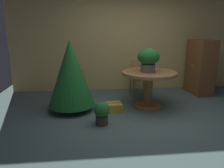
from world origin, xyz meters
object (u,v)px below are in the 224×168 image
Objects in this scene: round_dining_table at (149,80)px; wooden_chair_far at (138,75)px; holiday_tree at (71,73)px; potted_plant at (102,112)px; wooden_cabinet at (200,67)px; flower_vase at (148,58)px; gift_box_gold at (114,107)px.

round_dining_table is 0.93m from wooden_chair_far.
potted_plant is at bearing -52.88° from holiday_tree.
holiday_tree is 3.49× the size of potted_plant.
wooden_cabinet is at bearing 29.17° from round_dining_table.
wooden_chair_far is at bearing 178.38° from wooden_cabinet.
flower_vase is at bearing -150.73° from wooden_cabinet.
wooden_chair_far reaches higher than gift_box_gold.
round_dining_table is 0.79× the size of holiday_tree.
round_dining_table is 1.29× the size of wooden_chair_far.
wooden_chair_far is 2.75× the size of gift_box_gold.
potted_plant is (0.56, -0.74, -0.55)m from holiday_tree.
flower_vase is at bearing -146.40° from round_dining_table.
wooden_chair_far is 2.16× the size of potted_plant.
holiday_tree is at bearing 127.12° from potted_plant.
holiday_tree reaches higher than potted_plant.
flower_vase is (-0.04, -0.02, 0.46)m from round_dining_table.
potted_plant is (-0.99, -0.74, -0.82)m from flower_vase.
flower_vase is at bearing -0.16° from holiday_tree.
holiday_tree is 4.46× the size of gift_box_gold.
holiday_tree is at bearing -164.08° from wooden_cabinet.
holiday_tree is 1.10m from gift_box_gold.
wooden_chair_far is at bearing 30.90° from holiday_tree.
holiday_tree is 1.08m from potted_plant.
flower_vase is 1.89m from wooden_cabinet.
gift_box_gold is at bearing -7.82° from holiday_tree.
gift_box_gold is (0.85, -0.12, -0.69)m from holiday_tree.
flower_vase is at bearing 9.02° from gift_box_gold.
holiday_tree is (-1.59, -0.02, 0.19)m from round_dining_table.
wooden_chair_far is at bearing 55.20° from gift_box_gold.
flower_vase is 1.20m from gift_box_gold.
wooden_chair_far is 0.62× the size of holiday_tree.
holiday_tree is (-1.59, -0.95, 0.28)m from wooden_chair_far.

